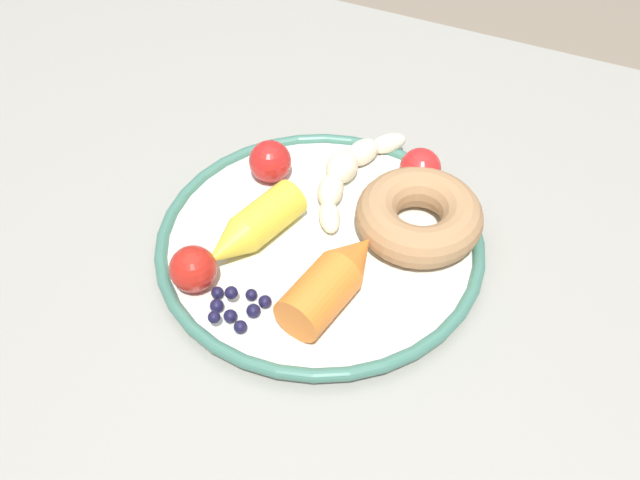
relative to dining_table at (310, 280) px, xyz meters
The scene contains 10 objects.
dining_table is the anchor object (origin of this frame).
plate 0.11m from the dining_table, 131.25° to the left, with size 0.30×0.30×0.02m.
banana 0.13m from the dining_table, 106.49° to the right, with size 0.06×0.17×0.03m.
carrot_orange 0.16m from the dining_table, 127.13° to the left, with size 0.06×0.12×0.04m.
carrot_yellow 0.14m from the dining_table, 61.89° to the left, with size 0.07×0.12×0.04m.
donut 0.16m from the dining_table, 168.51° to the right, with size 0.12×0.12×0.04m, color #AB7D51.
blueberry_pile 0.17m from the dining_table, 88.01° to the left, with size 0.05×0.05×0.02m.
tomato_near 0.14m from the dining_table, 27.98° to the right, with size 0.04×0.04×0.04m, color red.
tomato_mid 0.17m from the dining_table, 134.97° to the right, with size 0.04×0.04×0.04m, color red.
tomato_far 0.18m from the dining_table, 66.89° to the left, with size 0.04×0.04×0.04m, color red.
Camera 1 is at (-0.21, 0.44, 1.27)m, focal length 40.48 mm.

